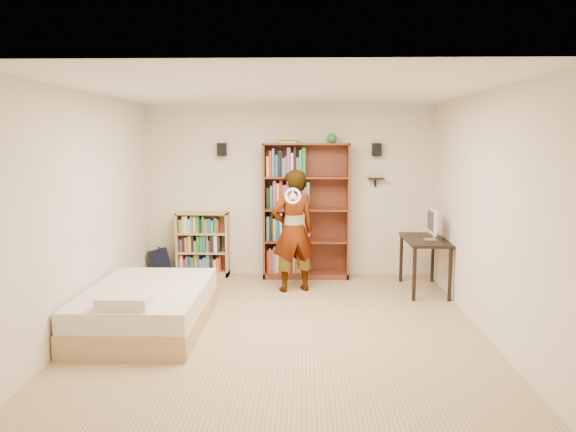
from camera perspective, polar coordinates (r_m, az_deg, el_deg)
name	(u,v)px	position (r m, az deg, el deg)	size (l,w,h in m)	color
ground	(284,325)	(6.71, -0.41, -10.97)	(4.50, 5.00, 0.01)	tan
room_shell	(284,175)	(6.36, -0.43, 4.22)	(4.52, 5.02, 2.71)	#EEE5CC
crown_molding	(284,93)	(6.37, -0.44, 12.40)	(4.50, 5.00, 0.06)	white
speaker_left	(222,149)	(8.84, -6.73, 6.73)	(0.14, 0.12, 0.20)	black
speaker_right	(377,150)	(8.82, 9.00, 6.68)	(0.14, 0.12, 0.20)	black
wall_shelf	(376,179)	(8.85, 8.93, 3.77)	(0.25, 0.16, 0.03)	black
tall_bookshelf	(306,211)	(8.72, 1.84, 0.50)	(1.32, 0.39, 2.10)	maroon
low_bookshelf	(203,244)	(8.99, -8.65, -2.85)	(0.81, 0.31, 1.02)	tan
computer_desk	(424,265)	(8.27, 13.66, -4.83)	(0.56, 1.12, 0.76)	black
imac	(431,224)	(8.08, 14.30, -0.82)	(0.09, 0.44, 0.44)	silver
daybed	(147,303)	(6.71, -14.14, -8.53)	(1.32, 2.04, 0.60)	silver
person	(293,231)	(7.95, 0.54, -1.51)	(0.64, 0.42, 1.74)	black
wii_wheel	(293,196)	(7.56, 0.50, 2.04)	(0.23, 0.23, 0.04)	silver
navy_bag	(160,263)	(9.10, -12.84, -4.65)	(0.33, 0.22, 0.45)	black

